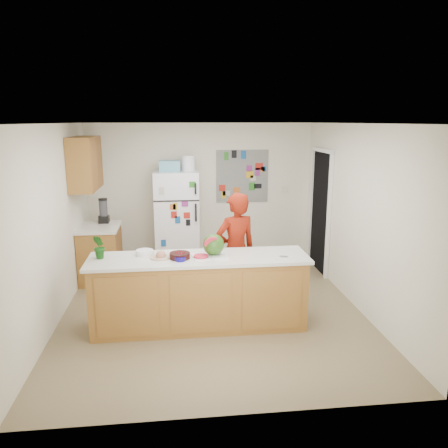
{
  "coord_description": "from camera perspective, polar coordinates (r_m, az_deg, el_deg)",
  "views": [
    {
      "loc": [
        -0.46,
        -5.57,
        2.53
      ],
      "look_at": [
        0.19,
        0.2,
        1.15
      ],
      "focal_mm": 35.0,
      "sensor_mm": 36.0,
      "label": 1
    }
  ],
  "objects": [
    {
      "name": "white_bowl",
      "position": [
        5.48,
        -10.33,
        -3.68
      ],
      "size": [
        0.25,
        0.25,
        0.06
      ],
      "primitive_type": "cylinder",
      "rotation": [
        0.0,
        0.0,
        -0.19
      ],
      "color": "white",
      "rests_on": "peninsula_top"
    },
    {
      "name": "side_counter_top",
      "position": [
        7.22,
        -16.03,
        -0.42
      ],
      "size": [
        0.64,
        0.84,
        0.04
      ],
      "primitive_type": "cube",
      "color": "silver",
      "rests_on": "side_counter_base"
    },
    {
      "name": "ceiling",
      "position": [
        5.59,
        -1.72,
        13.1
      ],
      "size": [
        4.0,
        4.5,
        0.02
      ],
      "primitive_type": "cube",
      "color": "white",
      "rests_on": "wall_back"
    },
    {
      "name": "fridge_top_bin",
      "position": [
        7.49,
        -7.12,
        7.55
      ],
      "size": [
        0.35,
        0.28,
        0.18
      ],
      "primitive_type": "cube",
      "color": "#5999B2",
      "rests_on": "refrigerator"
    },
    {
      "name": "plate",
      "position": [
        5.33,
        -8.25,
        -4.31
      ],
      "size": [
        0.34,
        0.34,
        0.02
      ],
      "primitive_type": "cylinder",
      "rotation": [
        0.0,
        0.0,
        0.38
      ],
      "color": "beige",
      "rests_on": "peninsula_top"
    },
    {
      "name": "side_counter_base",
      "position": [
        7.34,
        -15.8,
        -3.83
      ],
      "size": [
        0.6,
        0.8,
        0.86
      ],
      "primitive_type": "cube",
      "color": "brown",
      "rests_on": "floor"
    },
    {
      "name": "cobalt_bowl",
      "position": [
        5.2,
        -5.74,
        -4.52
      ],
      "size": [
        0.17,
        0.17,
        0.05
      ],
      "primitive_type": "cylinder",
      "rotation": [
        0.0,
        0.0,
        0.32
      ],
      "color": "#100764",
      "rests_on": "peninsula_top"
    },
    {
      "name": "floor",
      "position": [
        6.14,
        -1.56,
        -11.11
      ],
      "size": [
        4.0,
        4.5,
        0.02
      ],
      "primitive_type": "cube",
      "color": "brown",
      "rests_on": "ground"
    },
    {
      "name": "wall_left",
      "position": [
        5.92,
        -21.39,
        -0.1
      ],
      "size": [
        0.02,
        4.5,
        2.5
      ],
      "primitive_type": "cube",
      "color": "beige",
      "rests_on": "ground"
    },
    {
      "name": "refrigerator",
      "position": [
        7.64,
        -6.17,
        0.54
      ],
      "size": [
        0.75,
        0.7,
        1.7
      ],
      "primitive_type": "cube",
      "color": "silver",
      "rests_on": "floor"
    },
    {
      "name": "photo_collage",
      "position": [
        7.97,
        2.4,
        6.24
      ],
      "size": [
        0.95,
        0.01,
        0.95
      ],
      "primitive_type": "cube",
      "color": "slate",
      "rests_on": "wall_back"
    },
    {
      "name": "person",
      "position": [
        5.96,
        1.55,
        -3.52
      ],
      "size": [
        0.68,
        0.55,
        1.61
      ],
      "primitive_type": "imported",
      "rotation": [
        0.0,
        0.0,
        3.47
      ],
      "color": "maroon",
      "rests_on": "floor"
    },
    {
      "name": "watermelon",
      "position": [
        5.32,
        -1.37,
        -2.7
      ],
      "size": [
        0.26,
        0.26,
        0.26
      ],
      "primitive_type": "sphere",
      "color": "#375D1A",
      "rests_on": "cutting_board"
    },
    {
      "name": "peninsula_base",
      "position": [
        5.49,
        -3.24,
        -9.07
      ],
      "size": [
        2.6,
        0.62,
        0.88
      ],
      "primitive_type": "cube",
      "color": "brown",
      "rests_on": "floor"
    },
    {
      "name": "keys",
      "position": [
        5.35,
        7.79,
        -4.25
      ],
      "size": [
        0.11,
        0.07,
        0.01
      ],
      "primitive_type": "cube",
      "rotation": [
        0.0,
        0.0,
        -0.25
      ],
      "color": "gray",
      "rests_on": "peninsula_top"
    },
    {
      "name": "blender_appliance",
      "position": [
        7.39,
        -15.47,
        1.59
      ],
      "size": [
        0.13,
        0.13,
        0.38
      ],
      "primitive_type": "cylinder",
      "color": "black",
      "rests_on": "side_counter_top"
    },
    {
      "name": "watermelon_slice",
      "position": [
        5.28,
        -3.04,
        -4.21
      ],
      "size": [
        0.17,
        0.17,
        0.02
      ],
      "primitive_type": "cylinder",
      "color": "red",
      "rests_on": "cutting_board"
    },
    {
      "name": "potted_plant",
      "position": [
        5.41,
        -15.94,
        -2.9
      ],
      "size": [
        0.19,
        0.2,
        0.3
      ],
      "primitive_type": "imported",
      "rotation": [
        0.0,
        0.0,
        5.15
      ],
      "color": "#1E4814",
      "rests_on": "peninsula_top"
    },
    {
      "name": "peninsula_top",
      "position": [
        5.34,
        -3.3,
        -4.5
      ],
      "size": [
        2.68,
        0.7,
        0.04
      ],
      "primitive_type": "cube",
      "color": "silver",
      "rests_on": "peninsula_base"
    },
    {
      "name": "cutting_board",
      "position": [
        5.34,
        -1.99,
        -4.19
      ],
      "size": [
        0.45,
        0.36,
        0.01
      ],
      "primitive_type": "cube",
      "rotation": [
        0.0,
        0.0,
        0.16
      ],
      "color": "silver",
      "rests_on": "peninsula_top"
    },
    {
      "name": "doorway",
      "position": [
        7.59,
        12.53,
        1.52
      ],
      "size": [
        0.03,
        0.85,
        2.04
      ],
      "primitive_type": "cube",
      "color": "black",
      "rests_on": "ground"
    },
    {
      "name": "paper_towel",
      "position": [
        5.28,
        -0.51,
        -4.34
      ],
      "size": [
        0.21,
        0.19,
        0.02
      ],
      "primitive_type": "cube",
      "rotation": [
        0.0,
        0.0,
        0.06
      ],
      "color": "white",
      "rests_on": "peninsula_top"
    },
    {
      "name": "cherry_bowl",
      "position": [
        5.27,
        -5.79,
        -4.13
      ],
      "size": [
        0.3,
        0.3,
        0.07
      ],
      "primitive_type": "cylinder",
      "rotation": [
        0.0,
        0.0,
        -0.27
      ],
      "color": "black",
      "rests_on": "peninsula_top"
    },
    {
      "name": "wall_back",
      "position": [
        7.95,
        -3.01,
        4.04
      ],
      "size": [
        4.0,
        0.02,
        2.5
      ],
      "primitive_type": "cube",
      "color": "beige",
      "rests_on": "ground"
    },
    {
      "name": "wall_right",
      "position": [
        6.23,
        17.12,
        0.86
      ],
      "size": [
        0.02,
        4.5,
        2.5
      ],
      "primitive_type": "cube",
      "color": "beige",
      "rests_on": "ground"
    },
    {
      "name": "upper_cabinets",
      "position": [
        7.03,
        -17.68,
        7.56
      ],
      "size": [
        0.35,
        1.0,
        0.8
      ],
      "primitive_type": "cube",
      "color": "brown",
      "rests_on": "wall_left"
    }
  ]
}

